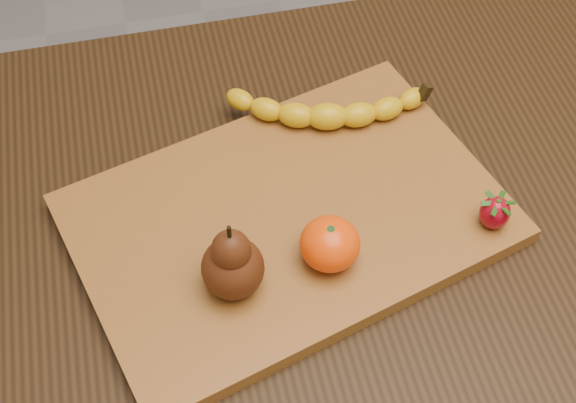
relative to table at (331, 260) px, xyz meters
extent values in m
cube|color=black|center=(0.00, 0.00, 0.08)|extent=(1.00, 0.70, 0.04)
cylinder|color=black|center=(-0.45, 0.30, -0.30)|extent=(0.05, 0.05, 0.72)
cylinder|color=black|center=(0.45, 0.30, -0.30)|extent=(0.05, 0.05, 0.72)
cube|color=brown|center=(-0.05, 0.00, 0.11)|extent=(0.51, 0.41, 0.02)
ellipsoid|color=#F34002|center=(-0.03, -0.07, 0.14)|extent=(0.07, 0.07, 0.05)
camera|label=1|loc=(-0.17, -0.51, 0.81)|focal=50.00mm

